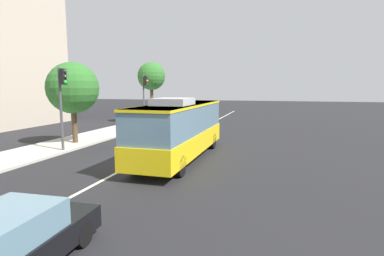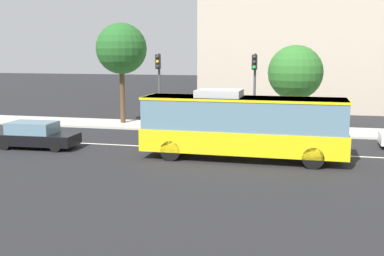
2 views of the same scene
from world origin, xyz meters
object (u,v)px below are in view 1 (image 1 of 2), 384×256
transit_bus (180,127)px  sedan_white (162,124)px  sedan_black (5,246)px  traffic_light_mid_block (145,92)px  traffic_light_far_corner (62,95)px  street_tree_kerbside_right (151,77)px  street_tree_kerbside_centre (73,88)px

transit_bus → sedan_white: bearing=27.2°
sedan_black → transit_bus: bearing=-3.1°
sedan_black → traffic_light_mid_block: (23.72, 7.43, 2.84)m
sedan_black → sedan_white: 21.48m
traffic_light_far_corner → street_tree_kerbside_right: size_ratio=0.77×
traffic_light_far_corner → street_tree_kerbside_centre: (2.52, 1.10, 0.39)m
street_tree_kerbside_centre → traffic_light_far_corner: bearing=-156.4°
transit_bus → sedan_white: size_ratio=2.20×
sedan_black → traffic_light_mid_block: bearing=15.1°
sedan_white → street_tree_kerbside_centre: (-7.15, 3.80, 3.23)m
sedan_white → street_tree_kerbside_right: (6.70, 3.78, 4.46)m
traffic_light_far_corner → street_tree_kerbside_right: street_tree_kerbside_right is taller
transit_bus → sedan_white: (9.45, 4.76, -1.09)m
street_tree_kerbside_centre → street_tree_kerbside_right: size_ratio=0.85×
traffic_light_mid_block → sedan_white: bearing=-38.8°
traffic_light_far_corner → street_tree_kerbside_centre: bearing=115.4°
traffic_light_mid_block → traffic_light_far_corner: 12.41m
transit_bus → street_tree_kerbside_right: 18.58m
sedan_black → street_tree_kerbside_centre: bearing=28.9°
transit_bus → sedan_black: transit_bus is taller
sedan_black → traffic_light_mid_block: size_ratio=0.88×
transit_bus → street_tree_kerbside_right: size_ratio=1.48×
sedan_white → street_tree_kerbside_centre: size_ratio=0.79×
traffic_light_mid_block → street_tree_kerbside_centre: size_ratio=0.90×
transit_bus → sedan_black: bearing=179.7°
traffic_light_mid_block → sedan_black: bearing=-67.3°
sedan_white → traffic_light_far_corner: 10.43m
traffic_light_mid_block → street_tree_kerbside_centre: (-9.88, 0.97, 0.39)m
transit_bus → sedan_white: transit_bus is taller
transit_bus → street_tree_kerbside_centre: street_tree_kerbside_centre is taller
transit_bus → street_tree_kerbside_centre: 9.11m
street_tree_kerbside_centre → street_tree_kerbside_right: (13.85, -0.02, 1.23)m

